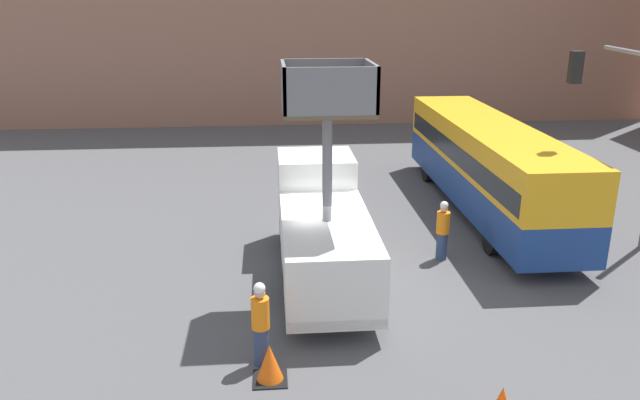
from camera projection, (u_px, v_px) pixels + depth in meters
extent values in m
plane|color=#4C4C4F|center=(336.00, 281.00, 16.99)|extent=(120.00, 120.00, 0.00)
cube|color=silver|center=(316.00, 194.00, 18.96)|extent=(2.24, 2.14, 2.47)
cube|color=silver|center=(327.00, 252.00, 15.71)|extent=(2.24, 4.99, 1.69)
cube|color=red|center=(337.00, 325.00, 13.62)|extent=(2.19, 0.10, 0.24)
cylinder|color=black|center=(285.00, 232.00, 19.26)|extent=(0.30, 0.92, 0.92)
cylinder|color=black|center=(347.00, 230.00, 19.41)|extent=(0.30, 0.92, 0.92)
cylinder|color=black|center=(289.00, 282.00, 15.89)|extent=(0.30, 0.92, 0.92)
cylinder|color=black|center=(364.00, 279.00, 16.04)|extent=(0.30, 0.92, 0.92)
cylinder|color=slate|center=(327.00, 168.00, 15.02)|extent=(0.24, 0.24, 2.70)
cube|color=brown|center=(327.00, 110.00, 14.59)|extent=(2.12, 1.96, 0.10)
cube|color=slate|center=(283.00, 86.00, 14.32)|extent=(0.08, 1.96, 1.05)
cube|color=slate|center=(371.00, 85.00, 14.49)|extent=(0.08, 1.96, 1.05)
cube|color=slate|center=(324.00, 80.00, 15.30)|extent=(2.12, 0.08, 1.05)
cube|color=slate|center=(332.00, 92.00, 13.51)|extent=(2.12, 0.08, 1.05)
cube|color=navy|center=(485.00, 183.00, 22.21)|extent=(2.43, 12.46, 1.23)
cube|color=orange|center=(488.00, 145.00, 21.78)|extent=(2.43, 12.46, 1.50)
cube|color=black|center=(488.00, 152.00, 21.85)|extent=(2.45, 11.96, 0.66)
cylinder|color=black|center=(428.00, 169.00, 25.95)|extent=(0.30, 1.03, 1.03)
cylinder|color=black|center=(478.00, 168.00, 26.12)|extent=(0.30, 1.03, 1.03)
cylinder|color=black|center=(492.00, 238.00, 18.64)|extent=(0.30, 1.03, 1.03)
cylinder|color=black|center=(561.00, 235.00, 18.81)|extent=(0.30, 1.03, 1.03)
cylinder|color=slate|center=(626.00, 51.00, 17.41)|extent=(0.38, 2.71, 0.13)
cube|color=black|center=(576.00, 67.00, 17.57)|extent=(0.35, 0.35, 0.90)
sphere|color=red|center=(577.00, 58.00, 17.49)|extent=(0.20, 0.20, 0.20)
cylinder|color=navy|center=(261.00, 346.00, 13.04)|extent=(0.32, 0.32, 0.86)
cylinder|color=orange|center=(260.00, 313.00, 12.80)|extent=(0.38, 0.38, 0.68)
sphere|color=tan|center=(260.00, 293.00, 12.66)|extent=(0.23, 0.23, 0.23)
sphere|color=white|center=(259.00, 288.00, 12.63)|extent=(0.24, 0.24, 0.24)
cylinder|color=navy|center=(442.00, 246.00, 18.28)|extent=(0.32, 0.32, 0.82)
cylinder|color=orange|center=(443.00, 223.00, 18.05)|extent=(0.38, 0.38, 0.65)
sphere|color=tan|center=(444.00, 208.00, 17.92)|extent=(0.22, 0.22, 0.22)
sphere|color=white|center=(444.00, 205.00, 17.89)|extent=(0.23, 0.23, 0.23)
cube|color=black|center=(270.00, 379.00, 12.63)|extent=(0.70, 0.70, 0.03)
cone|color=#F25B0F|center=(270.00, 362.00, 12.51)|extent=(0.56, 0.56, 0.80)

